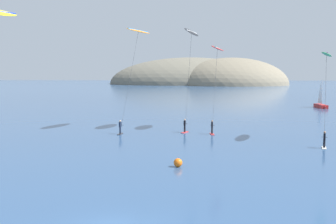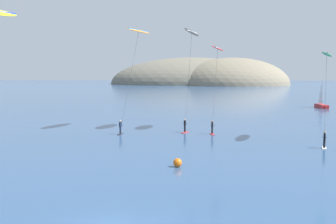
{
  "view_description": "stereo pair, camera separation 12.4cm",
  "coord_description": "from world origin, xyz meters",
  "px_view_note": "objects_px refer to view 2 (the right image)",
  "views": [
    {
      "loc": [
        3.92,
        -19.14,
        7.69
      ],
      "look_at": [
        0.87,
        25.44,
        3.23
      ],
      "focal_mm": 45.0,
      "sensor_mm": 36.0,
      "label": 1
    },
    {
      "loc": [
        4.04,
        -19.13,
        7.69
      ],
      "look_at": [
        0.87,
        25.44,
        3.23
      ],
      "focal_mm": 45.0,
      "sensor_mm": 36.0,
      "label": 2
    }
  ],
  "objects_px": {
    "sailboat_near": "(322,105)",
    "kitesurfer_orange": "(138,37)",
    "kitesurfer_red": "(217,54)",
    "kitesurfer_black": "(191,39)",
    "kitesurfer_green": "(327,62)",
    "marker_buoy": "(178,163)"
  },
  "relations": [
    {
      "from": "kitesurfer_orange",
      "to": "kitesurfer_black",
      "type": "bearing_deg",
      "value": 1.97
    },
    {
      "from": "kitesurfer_black",
      "to": "kitesurfer_green",
      "type": "xyz_separation_m",
      "value": [
        14.58,
        -8.33,
        -3.19
      ]
    },
    {
      "from": "kitesurfer_green",
      "to": "kitesurfer_red",
      "type": "relative_size",
      "value": 0.89
    },
    {
      "from": "sailboat_near",
      "to": "kitesurfer_black",
      "type": "xyz_separation_m",
      "value": [
        -26.22,
        -33.0,
        11.08
      ]
    },
    {
      "from": "kitesurfer_green",
      "to": "kitesurfer_red",
      "type": "distance_m",
      "value": 13.87
    },
    {
      "from": "kitesurfer_orange",
      "to": "marker_buoy",
      "type": "height_order",
      "value": "kitesurfer_orange"
    },
    {
      "from": "kitesurfer_orange",
      "to": "kitesurfer_red",
      "type": "distance_m",
      "value": 10.47
    },
    {
      "from": "kitesurfer_orange",
      "to": "kitesurfer_red",
      "type": "height_order",
      "value": "kitesurfer_orange"
    },
    {
      "from": "sailboat_near",
      "to": "kitesurfer_orange",
      "type": "bearing_deg",
      "value": -134.91
    },
    {
      "from": "kitesurfer_orange",
      "to": "sailboat_near",
      "type": "bearing_deg",
      "value": 45.09
    },
    {
      "from": "kitesurfer_black",
      "to": "kitesurfer_green",
      "type": "height_order",
      "value": "kitesurfer_black"
    },
    {
      "from": "kitesurfer_black",
      "to": "kitesurfer_red",
      "type": "xyz_separation_m",
      "value": [
        3.31,
        -0.33,
        -1.99
      ]
    },
    {
      "from": "kitesurfer_green",
      "to": "sailboat_near",
      "type": "bearing_deg",
      "value": 74.27
    },
    {
      "from": "marker_buoy",
      "to": "kitesurfer_orange",
      "type": "bearing_deg",
      "value": 106.16
    },
    {
      "from": "sailboat_near",
      "to": "kitesurfer_orange",
      "type": "xyz_separation_m",
      "value": [
        -33.13,
        -33.24,
        11.35
      ]
    },
    {
      "from": "sailboat_near",
      "to": "kitesurfer_green",
      "type": "height_order",
      "value": "kitesurfer_green"
    },
    {
      "from": "kitesurfer_black",
      "to": "kitesurfer_green",
      "type": "bearing_deg",
      "value": -29.74
    },
    {
      "from": "kitesurfer_black",
      "to": "marker_buoy",
      "type": "bearing_deg",
      "value": -91.83
    },
    {
      "from": "kitesurfer_green",
      "to": "marker_buoy",
      "type": "relative_size",
      "value": 13.87
    },
    {
      "from": "kitesurfer_red",
      "to": "marker_buoy",
      "type": "relative_size",
      "value": 15.54
    },
    {
      "from": "sailboat_near",
      "to": "kitesurfer_red",
      "type": "xyz_separation_m",
      "value": [
        -22.91,
        -33.33,
        9.08
      ]
    },
    {
      "from": "kitesurfer_black",
      "to": "kitesurfer_red",
      "type": "bearing_deg",
      "value": -5.69
    }
  ]
}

